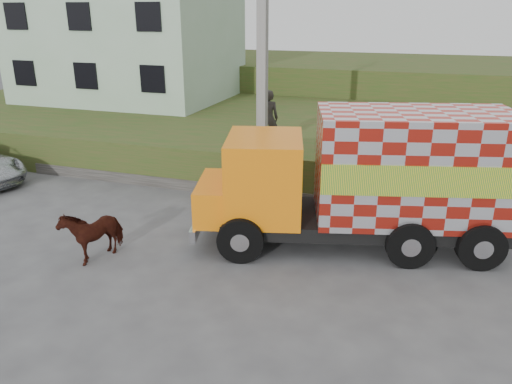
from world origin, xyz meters
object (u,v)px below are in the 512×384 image
(cargo_truck, at_px, (370,178))
(pedestrian, at_px, (268,118))
(utility_pole, at_px, (262,73))
(cow, at_px, (93,232))

(cargo_truck, relative_size, pedestrian, 4.36)
(utility_pole, relative_size, cow, 5.00)
(cargo_truck, height_order, pedestrian, cargo_truck)
(cow, relative_size, pedestrian, 0.82)
(utility_pole, distance_m, cow, 7.24)
(utility_pole, xyz_separation_m, pedestrian, (-0.03, 0.78, -1.60))
(cargo_truck, xyz_separation_m, cow, (-6.51, -2.96, -1.19))
(cow, bearing_deg, cargo_truck, 40.61)
(utility_pole, bearing_deg, cargo_truck, -36.47)
(utility_pole, relative_size, pedestrian, 4.11)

